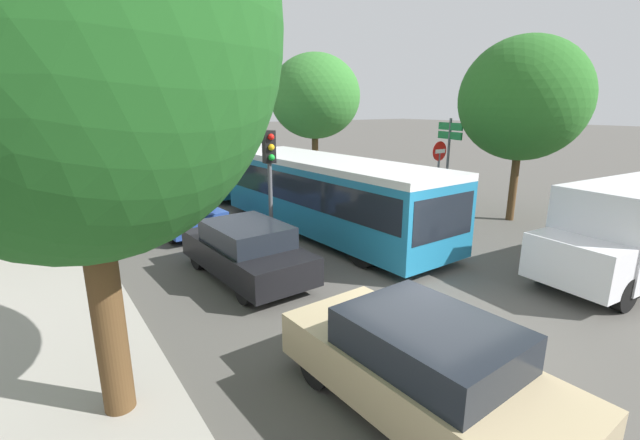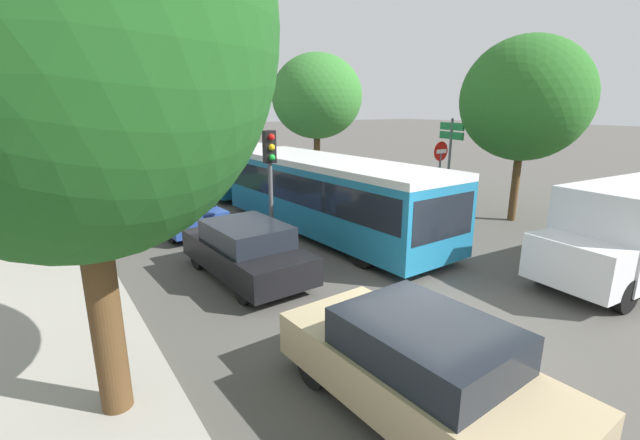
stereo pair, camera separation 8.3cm
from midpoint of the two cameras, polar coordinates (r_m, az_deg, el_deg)
name	(u,v)px [view 2 (the right image)]	position (r m, az deg, el deg)	size (l,w,h in m)	color
ground_plane	(433,330)	(8.52, 15.17, -13.98)	(200.00, 200.00, 0.00)	#4F4C47
kerb_strip_left	(30,201)	(22.41, -34.16, 2.13)	(3.20, 44.66, 0.14)	#9E998E
articulated_bus	(272,177)	(16.64, -6.28, 5.74)	(2.97, 16.53, 2.44)	teal
city_bus_rear	(87,140)	(39.68, -28.63, 9.33)	(3.17, 11.36, 2.42)	red
queued_car_tan	(419,368)	(6.09, 13.52, -18.60)	(1.93, 4.18, 1.43)	tan
queued_car_black	(246,250)	(10.43, -9.62, -3.98)	(1.87, 4.05, 1.38)	black
queued_car_blue	(181,209)	(15.00, -17.93, 1.34)	(1.88, 4.08, 1.39)	#284799
queued_car_green	(144,184)	(20.59, -22.29, 4.47)	(1.86, 4.04, 1.38)	#236638
queued_car_graphite	(119,167)	(26.53, -25.11, 6.37)	(1.95, 4.24, 1.45)	#47474C
white_van	(633,230)	(12.40, 36.41, -1.10)	(5.12, 2.29, 2.31)	silver
traffic_light	(270,163)	(12.17, -6.47, 7.55)	(0.33, 0.37, 3.40)	#56595E
no_entry_sign	(440,168)	(16.31, 15.81, 6.74)	(0.70, 0.08, 2.82)	#56595E
direction_sign_post	(450,146)	(17.42, 17.13, 9.38)	(0.39, 1.37, 3.60)	#56595E
tree_left_near	(69,36)	(5.56, -30.08, 20.47)	(4.58, 4.58, 7.52)	#51381E
tree_left_mid	(32,112)	(13.61, -33.90, 11.86)	(3.87, 3.87, 5.73)	#51381E
tree_left_far	(32,81)	(23.42, -33.97, 15.16)	(4.11, 4.11, 7.46)	#51381E
tree_left_distant	(33,95)	(33.02, -33.82, 13.68)	(3.66, 3.66, 6.82)	#51381E
tree_right_near	(524,102)	(16.73, 25.65, 13.96)	(4.33, 4.33, 6.37)	#51381E
tree_right_mid	(317,97)	(25.05, -0.32, 16.14)	(5.08, 5.08, 6.93)	#51381E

